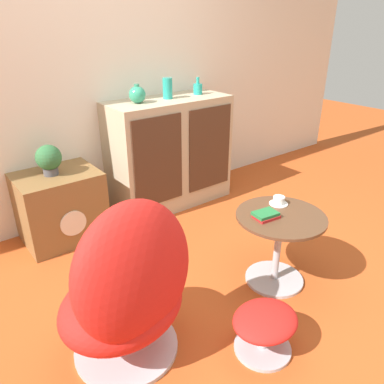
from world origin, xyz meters
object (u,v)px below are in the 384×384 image
sideboard (170,153)px  egg_chair (129,289)px  book_stack (266,215)px  ottoman (265,325)px  vase_leftmost (137,94)px  vase_inner_right (198,88)px  teacup (279,201)px  tv_console (61,206)px  coffee_table (278,240)px  potted_plant (49,159)px  vase_inner_left (168,88)px

sideboard → egg_chair: (-1.17, -1.34, -0.06)m
book_stack → ottoman: bearing=-135.6°
sideboard → vase_leftmost: bearing=179.2°
vase_inner_right → vase_leftmost: bearing=180.0°
ottoman → teacup: 0.82m
egg_chair → ottoman: egg_chair is taller
egg_chair → tv_console: bearing=83.9°
coffee_table → teacup: bearing=46.6°
book_stack → egg_chair: bearing=179.8°
potted_plant → tv_console: bearing=-1.2°
coffee_table → potted_plant: size_ratio=2.45×
potted_plant → egg_chair: bearing=-95.0°
vase_leftmost → vase_inner_left: vase_inner_left is taller
sideboard → vase_inner_left: bearing=134.3°
sideboard → vase_inner_right: size_ratio=7.36×
ottoman → sideboard: bearing=70.1°
vase_leftmost → book_stack: vase_leftmost is taller
egg_chair → teacup: bearing=3.5°
vase_inner_left → vase_inner_right: 0.32m
vase_leftmost → egg_chair: bearing=-123.0°
sideboard → teacup: bearing=-91.4°
teacup → vase_inner_right: bearing=74.6°
coffee_table → teacup: teacup is taller
coffee_table → potted_plant: bearing=123.5°
tv_console → ottoman: tv_console is taller
coffee_table → teacup: 0.25m
tv_console → sideboard: bearing=0.0°
coffee_table → vase_inner_right: bearing=71.8°
vase_leftmost → vase_inner_right: (0.61, 0.00, -0.02)m
ottoman → coffee_table: coffee_table is taller
ottoman → vase_inner_right: size_ratio=2.41×
vase_inner_right → book_stack: (-0.55, -1.35, -0.51)m
teacup → book_stack: size_ratio=0.76×
vase_inner_left → potted_plant: bearing=-179.8°
sideboard → tv_console: bearing=-180.0°
potted_plant → teacup: (1.02, -1.28, -0.15)m
potted_plant → teacup: bearing=-51.3°
tv_console → vase_leftmost: size_ratio=3.99×
vase_inner_right → teacup: bearing=-105.4°
vase_inner_left → coffee_table: bearing=-95.4°
tv_console → vase_inner_left: bearing=0.2°
vase_leftmost → book_stack: 1.45m
vase_inner_right → book_stack: vase_inner_right is taller
sideboard → book_stack: sideboard is taller
tv_console → egg_chair: size_ratio=0.65×
potted_plant → book_stack: potted_plant is taller
egg_chair → potted_plant: 1.37m
vase_inner_right → ottoman: bearing=-118.6°
tv_console → coffee_table: bearing=-57.3°
coffee_table → vase_leftmost: bearing=96.5°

